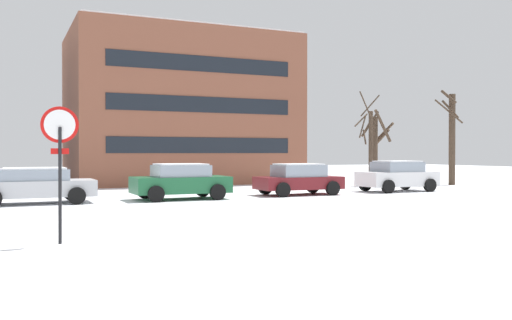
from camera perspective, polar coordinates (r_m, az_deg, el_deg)
The scene contains 11 objects.
ground_plane at distance 14.00m, azimuth -11.99°, elevation -7.08°, with size 120.00×120.00×0.00m, color white.
road_surface at distance 17.20m, azimuth -14.31°, elevation -5.62°, with size 80.00×8.57×0.00m.
stop_sign at distance 12.30m, azimuth -19.36°, elevation 1.21°, with size 0.76×0.14×2.86m.
parked_car_silver at distance 22.39m, azimuth -21.64°, elevation -2.38°, with size 4.31×2.15×1.35m.
parked_car_green at distance 22.99m, azimuth -7.69°, elevation -2.14°, with size 3.87×2.11×1.46m.
parked_car_maroon at distance 25.24m, azimuth 4.36°, elevation -1.94°, with size 3.82×1.99×1.41m.
parked_car_white at distance 28.34m, azimuth 14.19°, elevation -1.57°, with size 3.83×2.05×1.51m.
tree_far_left at distance 34.89m, azimuth 19.32°, elevation 2.28°, with size 1.32×1.46×5.60m.
tree_far_mid at distance 33.14m, azimuth 12.07°, elevation 1.36°, with size 1.53×1.80×4.37m.
tree_far_right at distance 31.80m, azimuth 11.52°, elevation 1.58°, with size 1.61×1.37×5.34m.
building_far_right at distance 36.70m, azimuth -7.78°, elevation 5.12°, with size 13.63×9.40×9.41m.
Camera 1 is at (-2.91, -13.56, 1.90)m, focal length 39.26 mm.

